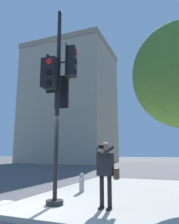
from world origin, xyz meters
TOP-DOWN VIEW (x-y plane):
  - ground_plane at (0.00, 0.00)m, footprint 160.00×160.00m
  - sidewalk_corner at (3.50, 3.50)m, footprint 8.00×8.00m
  - traffic_signal_pole at (0.74, 0.77)m, footprint 1.13×1.13m
  - person_photographer at (2.13, 0.86)m, footprint 0.58×0.54m
  - fire_hydrant at (0.64, 2.75)m, footprint 0.17×0.23m
  - building_left at (-12.00, 26.70)m, footprint 13.31×10.95m

SIDE VIEW (x-z plane):
  - ground_plane at x=0.00m, z-range 0.00..0.00m
  - sidewalk_corner at x=3.50m, z-range 0.00..0.14m
  - fire_hydrant at x=0.64m, z-range 0.14..0.79m
  - person_photographer at x=2.13m, z-range 0.29..1.90m
  - traffic_signal_pole at x=0.74m, z-range 0.54..6.21m
  - building_left at x=-12.00m, z-range 0.01..18.69m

